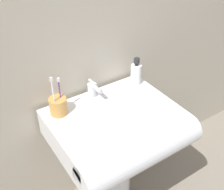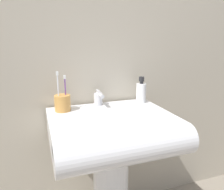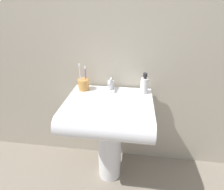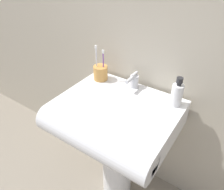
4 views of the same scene
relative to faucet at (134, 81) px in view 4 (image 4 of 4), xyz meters
name	(u,v)px [view 4 (image 4 of 4)]	position (x,y,z in m)	size (l,w,h in m)	color
ground_plane	(117,188)	(0.01, -0.18, -0.81)	(6.00, 6.00, 0.00)	gray
wall_back	(150,6)	(0.01, 0.10, 0.39)	(5.00, 0.05, 2.40)	#B7AD99
sink_pedestal	(117,160)	(0.01, -0.18, -0.50)	(0.19, 0.19, 0.62)	white
sink_basin	(113,119)	(0.01, -0.23, -0.12)	(0.62, 0.53, 0.15)	white
faucet	(134,81)	(0.00, 0.00, 0.00)	(0.05, 0.12, 0.09)	silver
toothbrush_cup	(101,72)	(-0.21, -0.03, 0.00)	(0.09, 0.09, 0.22)	#D19347
soap_bottle	(177,94)	(0.26, -0.03, 0.02)	(0.06, 0.06, 0.16)	white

